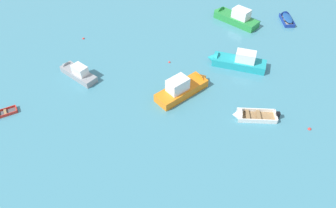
# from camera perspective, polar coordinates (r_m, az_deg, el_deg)

# --- Properties ---
(motor_launch_orange_cluster_outer) EXTENTS (6.69, 5.55, 2.70)m
(motor_launch_orange_cluster_outer) POSITION_cam_1_polar(r_m,az_deg,el_deg) (34.39, 3.05, 3.13)
(motor_launch_orange_cluster_outer) COLOR orange
(motor_launch_orange_cluster_outer) RESTS_ON ground_plane
(motor_launch_green_center) EXTENTS (6.31, 6.59, 2.68)m
(motor_launch_green_center) POSITION_cam_1_polar(r_m,az_deg,el_deg) (47.78, 11.77, 15.21)
(motor_launch_green_center) COLOR #288C3D
(motor_launch_green_center) RESTS_ON ground_plane
(rowboat_white_back_row_center) EXTENTS (4.77, 2.12, 1.46)m
(rowboat_white_back_row_center) POSITION_cam_1_polar(r_m,az_deg,el_deg) (32.91, 13.95, -2.02)
(rowboat_white_back_row_center) COLOR #99754C
(rowboat_white_back_row_center) RESTS_ON ground_plane
(rowboat_deep_blue_far_back) EXTENTS (1.66, 3.93, 1.28)m
(rowboat_deep_blue_far_back) POSITION_cam_1_polar(r_m,az_deg,el_deg) (50.46, 20.53, 14.46)
(rowboat_deep_blue_far_back) COLOR beige
(rowboat_deep_blue_far_back) RESTS_ON ground_plane
(motor_launch_grey_back_row_left) EXTENTS (4.90, 4.80, 2.00)m
(motor_launch_grey_back_row_left) POSITION_cam_1_polar(r_m,az_deg,el_deg) (38.14, -16.23, 5.64)
(motor_launch_grey_back_row_left) COLOR gray
(motor_launch_grey_back_row_left) RESTS_ON ground_plane
(motor_launch_turquoise_outer_right) EXTENTS (7.15, 4.27, 2.45)m
(motor_launch_turquoise_outer_right) POSITION_cam_1_polar(r_m,az_deg,el_deg) (38.91, 12.08, 7.65)
(motor_launch_turquoise_outer_right) COLOR teal
(motor_launch_turquoise_outer_right) RESTS_ON ground_plane
(mooring_buoy_outer_edge) EXTENTS (0.32, 0.32, 0.32)m
(mooring_buoy_outer_edge) POSITION_cam_1_polar(r_m,az_deg,el_deg) (44.75, -15.02, 11.32)
(mooring_buoy_outer_edge) COLOR red
(mooring_buoy_outer_edge) RESTS_ON ground_plane
(mooring_buoy_central) EXTENTS (0.34, 0.34, 0.34)m
(mooring_buoy_central) POSITION_cam_1_polar(r_m,az_deg,el_deg) (34.00, 24.18, -4.17)
(mooring_buoy_central) COLOR red
(mooring_buoy_central) RESTS_ON ground_plane
(mooring_buoy_near_foreground) EXTENTS (0.28, 0.28, 0.28)m
(mooring_buoy_near_foreground) POSITION_cam_1_polar(r_m,az_deg,el_deg) (38.98, 0.26, 7.54)
(mooring_buoy_near_foreground) COLOR red
(mooring_buoy_near_foreground) RESTS_ON ground_plane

